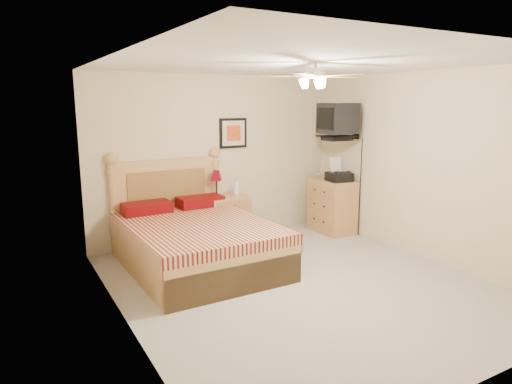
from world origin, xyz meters
The scene contains 17 objects.
floor centered at (0.00, 0.00, 0.00)m, with size 4.50×4.50×0.00m, color #9F9B90.
ceiling centered at (0.00, 0.00, 2.50)m, with size 4.00×4.50×0.04m, color white.
wall_back centered at (0.00, 2.25, 1.25)m, with size 4.00×0.04×2.50m, color beige.
wall_front centered at (0.00, -2.25, 1.25)m, with size 4.00×0.04×2.50m, color beige.
wall_left centered at (-2.00, 0.00, 1.25)m, with size 0.04×4.50×2.50m, color beige.
wall_right centered at (2.00, 0.00, 1.25)m, with size 0.04×4.50×2.50m, color beige.
bed centered at (-0.81, 1.12, 0.71)m, with size 1.67×2.20×1.42m, color tan, non-canonical shape.
nightstand centered at (0.02, 2.00, 0.35)m, with size 0.64×0.48×0.70m, color #BD7A4F.
table_lamp centered at (-0.12, 2.03, 0.89)m, with size 0.21×0.21×0.40m, color #60010E, non-canonical shape.
lotion_bottle centered at (0.18, 1.97, 0.82)m, with size 0.10×0.10×0.25m, color silver.
framed_picture centered at (0.27, 2.23, 1.62)m, with size 0.46×0.04×0.46m, color black.
dresser centered at (1.73, 1.56, 0.43)m, with size 0.50×0.73×0.86m, color #B0854E.
fax_machine centered at (1.74, 1.44, 1.04)m, with size 0.35×0.37×0.37m, color black, non-canonical shape.
magazine_lower centered at (1.71, 1.80, 0.87)m, with size 0.19×0.26×0.02m, color beige.
magazine_upper centered at (1.71, 1.82, 0.89)m, with size 0.22×0.30×0.02m, color tan.
wall_tv centered at (1.75, 1.34, 1.81)m, with size 0.56×0.46×0.58m, color black, non-canonical shape.
ceiling_fan centered at (0.00, -0.20, 2.36)m, with size 1.14×1.14×0.28m, color silver, non-canonical shape.
Camera 1 is at (-2.93, -4.12, 2.09)m, focal length 32.00 mm.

